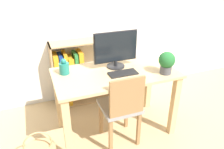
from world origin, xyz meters
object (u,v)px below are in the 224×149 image
keyboard (123,73)px  potted_plant (167,62)px  monitor (116,49)px  vase (64,68)px  bookshelf (73,74)px  chair (122,106)px

keyboard → potted_plant: bearing=-18.6°
monitor → vase: monitor is taller
keyboard → bookshelf: size_ratio=0.33×
monitor → vase: size_ratio=2.93×
chair → keyboard: bearing=61.5°
potted_plant → bookshelf: bearing=129.3°
chair → potted_plant: bearing=-1.4°
bookshelf → vase: bearing=-107.3°
potted_plant → chair: 0.66m
vase → bookshelf: bearing=72.7°
vase → potted_plant: potted_plant is taller
bookshelf → chair: bearing=-73.0°
monitor → potted_plant: 0.56m
vase → chair: vase is taller
monitor → keyboard: size_ratio=1.63×
monitor → chair: (-0.07, -0.36, -0.51)m
monitor → vase: 0.59m
chair → bookshelf: 1.05m
bookshelf → keyboard: bearing=-65.7°
monitor → bookshelf: (-0.38, 0.64, -0.54)m
vase → bookshelf: (0.19, 0.62, -0.39)m
chair → bookshelf: bearing=104.2°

